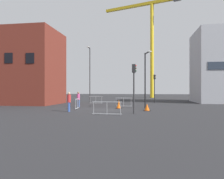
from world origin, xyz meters
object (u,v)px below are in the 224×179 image
object	(u,v)px
traffic_light_median	(154,84)
traffic_cone_striped	(119,102)
traffic_cone_orange	(147,107)
pedestrian_waiting	(78,98)
streetlamp_short	(146,75)
streetlamp_tall	(90,71)
traffic_cone_on_verge	(119,105)
pedestrian_walking	(69,100)
traffic_light_far	(134,81)
construction_crane	(150,33)

from	to	relation	value
traffic_light_median	traffic_cone_striped	world-z (taller)	traffic_light_median
traffic_cone_orange	pedestrian_waiting	bearing A→B (deg)	158.04
traffic_light_median	streetlamp_short	bearing A→B (deg)	-97.71
streetlamp_tall	traffic_cone_on_verge	bearing A→B (deg)	-59.40
streetlamp_tall	streetlamp_short	xyz separation A→B (m)	(8.59, -9.18, -1.29)
streetlamp_short	traffic_cone_striped	world-z (taller)	streetlamp_short
pedestrian_walking	traffic_cone_striped	world-z (taller)	pedestrian_walking
streetlamp_short	traffic_cone_orange	xyz separation A→B (m)	(0.10, -2.60, -3.30)
traffic_cone_striped	traffic_cone_on_verge	size ratio (longest dim) A/B	0.72
traffic_light_far	pedestrian_waiting	size ratio (longest dim) A/B	2.33
traffic_light_median	streetlamp_tall	bearing A→B (deg)	-176.42
streetlamp_tall	pedestrian_waiting	bearing A→B (deg)	-83.99
streetlamp_tall	traffic_light_far	bearing A→B (deg)	-62.36
traffic_cone_on_verge	traffic_cone_orange	bearing A→B (deg)	-35.41
construction_crane	traffic_light_median	distance (m)	26.10
traffic_light_median	pedestrian_waiting	distance (m)	13.05
traffic_light_far	construction_crane	bearing A→B (deg)	86.78
pedestrian_walking	traffic_cone_orange	xyz separation A→B (m)	(7.06, 1.92, -0.73)
pedestrian_walking	traffic_cone_orange	distance (m)	7.35
pedestrian_waiting	traffic_cone_orange	xyz separation A→B (m)	(7.78, -3.14, -0.72)
traffic_light_far	traffic_cone_striped	world-z (taller)	traffic_light_far
streetlamp_short	traffic_light_median	world-z (taller)	streetlamp_short
traffic_light_median	traffic_cone_striped	bearing A→B (deg)	-161.54
streetlamp_short	pedestrian_walking	distance (m)	8.69
pedestrian_waiting	traffic_cone_orange	size ratio (longest dim) A/B	2.62
traffic_light_median	traffic_cone_on_verge	size ratio (longest dim) A/B	6.29
pedestrian_walking	pedestrian_waiting	distance (m)	5.11
traffic_light_far	traffic_cone_on_verge	bearing A→B (deg)	111.20
construction_crane	streetlamp_short	bearing A→B (deg)	-91.97
pedestrian_walking	traffic_light_median	bearing A→B (deg)	59.97
traffic_cone_orange	construction_crane	bearing A→B (deg)	88.34
streetlamp_tall	pedestrian_walking	size ratio (longest dim) A/B	4.77
traffic_light_far	pedestrian_waiting	xyz separation A→B (m)	(-6.68, 5.85, -1.73)
construction_crane	pedestrian_walking	distance (m)	40.52
traffic_light_median	pedestrian_walking	bearing A→B (deg)	-120.03
construction_crane	streetlamp_tall	distance (m)	27.41
streetlamp_tall	pedestrian_walking	distance (m)	14.33
streetlamp_tall	pedestrian_waiting	xyz separation A→B (m)	(0.91, -8.64, -3.87)
construction_crane	traffic_light_far	world-z (taller)	construction_crane
pedestrian_walking	traffic_cone_on_verge	bearing A→B (deg)	44.63
streetlamp_tall	streetlamp_short	world-z (taller)	streetlamp_tall
traffic_light_far	traffic_light_median	bearing A→B (deg)	81.25
construction_crane	pedestrian_walking	bearing A→B (deg)	-102.42
streetlamp_short	construction_crane	bearing A→B (deg)	88.03
streetlamp_short	pedestrian_waiting	world-z (taller)	streetlamp_short
traffic_light_median	pedestrian_waiting	bearing A→B (deg)	-134.18
pedestrian_walking	traffic_cone_orange	size ratio (longest dim) A/B	2.64
streetlamp_short	streetlamp_tall	bearing A→B (deg)	133.09
pedestrian_walking	traffic_cone_striped	xyz separation A→B (m)	(3.06, 12.58, -0.82)
pedestrian_walking	traffic_cone_striped	distance (m)	12.97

